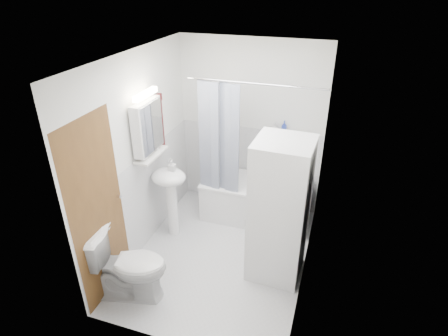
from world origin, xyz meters
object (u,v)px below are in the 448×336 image
(sink, at_px, (170,187))
(toilet, at_px, (128,265))
(washer_dryer, at_px, (279,211))
(bathtub, at_px, (255,199))

(sink, height_order, toilet, sink)
(sink, bearing_deg, washer_dryer, -10.66)
(bathtub, height_order, sink, sink)
(bathtub, bearing_deg, sink, -144.26)
(bathtub, relative_size, toilet, 1.77)
(bathtub, xyz_separation_m, washer_dryer, (0.48, -0.96, 0.52))
(bathtub, xyz_separation_m, sink, (-0.95, -0.69, 0.40))
(bathtub, relative_size, sink, 1.39)
(toilet, bearing_deg, sink, -11.27)
(bathtub, distance_m, sink, 1.24)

